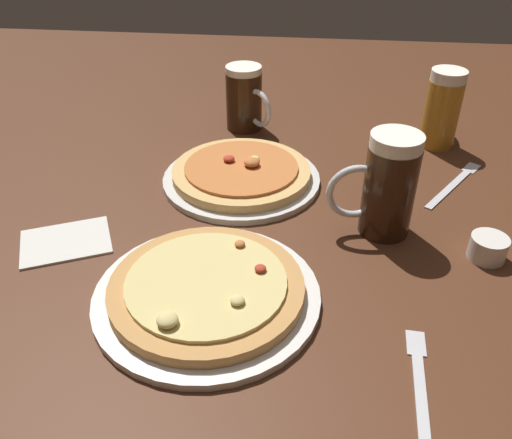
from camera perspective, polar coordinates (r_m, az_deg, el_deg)
ground_plane at (r=0.95m, az=0.00°, el=-1.74°), size 2.40×2.40×0.03m
pizza_plate_near at (r=0.79m, az=-5.27°, el=-7.57°), size 0.33×0.33×0.05m
pizza_plate_far at (r=1.07m, az=-1.56°, el=4.81°), size 0.31×0.31×0.05m
beer_mug_dark at (r=1.28m, az=-1.17°, el=12.72°), size 0.11×0.12×0.15m
beer_mug_amber at (r=0.92m, az=13.77°, el=3.50°), size 0.15×0.09×0.18m
beer_mug_pale at (r=1.26m, az=19.21°, el=11.08°), size 0.08×0.14×0.17m
ramekin_sauce at (r=0.94m, az=23.47°, el=-2.78°), size 0.06×0.06×0.04m
napkin_folded at (r=0.96m, az=-19.61°, el=-2.15°), size 0.18×0.16×0.01m
fork_left at (r=1.14m, az=20.39°, el=3.66°), size 0.14×0.20×0.01m
fork_spare at (r=0.71m, az=17.12°, el=-17.05°), size 0.03×0.22×0.01m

